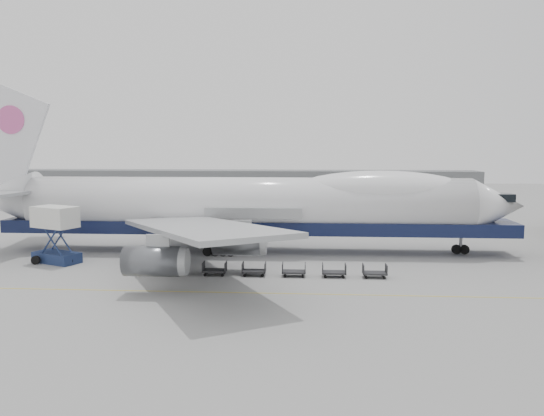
{
  "coord_description": "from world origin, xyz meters",
  "views": [
    {
      "loc": [
        7.01,
        -50.26,
        12.66
      ],
      "look_at": [
        3.29,
        6.0,
        5.97
      ],
      "focal_mm": 35.0,
      "sensor_mm": 36.0,
      "label": 1
    }
  ],
  "objects": [
    {
      "name": "ground",
      "position": [
        0.0,
        0.0,
        0.0
      ],
      "size": [
        260.0,
        260.0,
        0.0
      ],
      "primitive_type": "plane",
      "color": "gray",
      "rests_on": "ground"
    },
    {
      "name": "apron_line",
      "position": [
        0.0,
        -6.0,
        0.01
      ],
      "size": [
        60.0,
        0.15,
        0.01
      ],
      "primitive_type": "cube",
      "color": "gold",
      "rests_on": "ground"
    },
    {
      "name": "hangar",
      "position": [
        -10.0,
        70.0,
        3.5
      ],
      "size": [
        110.0,
        8.0,
        7.0
      ],
      "primitive_type": "cube",
      "color": "slate",
      "rests_on": "ground"
    },
    {
      "name": "airliner",
      "position": [
        0.64,
        12.0,
        5.62
      ],
      "size": [
        67.0,
        55.3,
        19.98
      ],
      "color": "white",
      "rests_on": "ground"
    },
    {
      "name": "catering_truck",
      "position": [
        -20.04,
        4.52,
        3.45
      ],
      "size": [
        5.69,
        4.89,
        6.13
      ],
      "rotation": [
        0.0,
        0.0,
        -0.42
      ],
      "color": "navy",
      "rests_on": "ground"
    },
    {
      "name": "dolly_0",
      "position": [
        -9.73,
        0.08,
        0.53
      ],
      "size": [
        2.3,
        1.35,
        1.3
      ],
      "color": "#2D2D30",
      "rests_on": "ground"
    },
    {
      "name": "dolly_1",
      "position": [
        -5.85,
        0.08,
        0.53
      ],
      "size": [
        2.3,
        1.35,
        1.3
      ],
      "color": "#2D2D30",
      "rests_on": "ground"
    },
    {
      "name": "dolly_2",
      "position": [
        -1.96,
        0.08,
        0.53
      ],
      "size": [
        2.3,
        1.35,
        1.3
      ],
      "color": "#2D2D30",
      "rests_on": "ground"
    },
    {
      "name": "dolly_3",
      "position": [
        1.92,
        0.08,
        0.53
      ],
      "size": [
        2.3,
        1.35,
        1.3
      ],
      "color": "#2D2D30",
      "rests_on": "ground"
    },
    {
      "name": "dolly_4",
      "position": [
        5.8,
        0.08,
        0.53
      ],
      "size": [
        2.3,
        1.35,
        1.3
      ],
      "color": "#2D2D30",
      "rests_on": "ground"
    },
    {
      "name": "dolly_5",
      "position": [
        9.69,
        0.08,
        0.53
      ],
      "size": [
        2.3,
        1.35,
        1.3
      ],
      "color": "#2D2D30",
      "rests_on": "ground"
    },
    {
      "name": "dolly_6",
      "position": [
        13.57,
        0.08,
        0.53
      ],
      "size": [
        2.3,
        1.35,
        1.3
      ],
      "color": "#2D2D30",
      "rests_on": "ground"
    }
  ]
}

